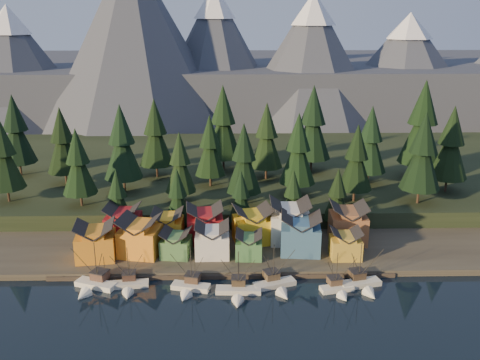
{
  "coord_description": "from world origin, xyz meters",
  "views": [
    {
      "loc": [
        1.71,
        -95.24,
        58.88
      ],
      "look_at": [
        4.51,
        30.0,
        19.01
      ],
      "focal_mm": 40.0,
      "sensor_mm": 36.0,
      "label": 1
    }
  ],
  "objects_px": {
    "boat_5": "(339,284)",
    "boat_6": "(363,279)",
    "boat_0": "(93,280)",
    "boat_3": "(238,287)",
    "boat_2": "(189,282)",
    "boat_4": "(277,280)",
    "house_back_1": "(168,226)",
    "house_front_0": "(95,240)",
    "house_front_1": "(140,235)",
    "boat_1": "(128,281)",
    "house_back_0": "(123,222)"
  },
  "relations": [
    {
      "from": "boat_6",
      "to": "house_front_0",
      "type": "height_order",
      "value": "house_front_0"
    },
    {
      "from": "house_back_0",
      "to": "house_front_0",
      "type": "bearing_deg",
      "value": -108.14
    },
    {
      "from": "boat_4",
      "to": "house_front_1",
      "type": "height_order",
      "value": "house_front_1"
    },
    {
      "from": "boat_1",
      "to": "boat_2",
      "type": "distance_m",
      "value": 13.63
    },
    {
      "from": "boat_5",
      "to": "boat_6",
      "type": "xyz_separation_m",
      "value": [
        5.77,
        1.84,
        0.16
      ]
    },
    {
      "from": "boat_2",
      "to": "boat_3",
      "type": "xyz_separation_m",
      "value": [
        10.66,
        -1.97,
        -0.24
      ]
    },
    {
      "from": "boat_2",
      "to": "boat_4",
      "type": "height_order",
      "value": "boat_4"
    },
    {
      "from": "house_front_0",
      "to": "house_back_0",
      "type": "relative_size",
      "value": 1.07
    },
    {
      "from": "house_front_0",
      "to": "boat_1",
      "type": "bearing_deg",
      "value": -58.52
    },
    {
      "from": "boat_3",
      "to": "house_front_0",
      "type": "height_order",
      "value": "house_front_0"
    },
    {
      "from": "boat_3",
      "to": "boat_4",
      "type": "height_order",
      "value": "boat_4"
    },
    {
      "from": "house_front_0",
      "to": "boat_6",
      "type": "bearing_deg",
      "value": -18.9
    },
    {
      "from": "boat_6",
      "to": "boat_1",
      "type": "bearing_deg",
      "value": 164.77
    },
    {
      "from": "boat_0",
      "to": "house_back_0",
      "type": "height_order",
      "value": "house_back_0"
    },
    {
      "from": "boat_3",
      "to": "boat_0",
      "type": "bearing_deg",
      "value": 176.91
    },
    {
      "from": "house_back_1",
      "to": "boat_2",
      "type": "bearing_deg",
      "value": -71.96
    },
    {
      "from": "house_front_1",
      "to": "boat_4",
      "type": "bearing_deg",
      "value": -14.89
    },
    {
      "from": "boat_3",
      "to": "boat_5",
      "type": "distance_m",
      "value": 21.9
    },
    {
      "from": "boat_2",
      "to": "boat_4",
      "type": "relative_size",
      "value": 0.99
    },
    {
      "from": "boat_0",
      "to": "boat_1",
      "type": "xyz_separation_m",
      "value": [
        7.82,
        0.03,
        -0.35
      ]
    },
    {
      "from": "boat_1",
      "to": "house_back_1",
      "type": "xyz_separation_m",
      "value": [
        6.61,
        21.51,
        4.11
      ]
    },
    {
      "from": "house_front_0",
      "to": "house_back_1",
      "type": "bearing_deg",
      "value": 22.2
    },
    {
      "from": "house_front_1",
      "to": "house_back_1",
      "type": "xyz_separation_m",
      "value": [
        6.07,
        7.02,
        -0.57
      ]
    },
    {
      "from": "house_front_0",
      "to": "house_front_1",
      "type": "bearing_deg",
      "value": 4.46
    },
    {
      "from": "house_back_1",
      "to": "boat_4",
      "type": "bearing_deg",
      "value": -39.14
    },
    {
      "from": "boat_5",
      "to": "house_back_0",
      "type": "distance_m",
      "value": 57.93
    },
    {
      "from": "boat_1",
      "to": "house_back_0",
      "type": "height_order",
      "value": "house_back_0"
    },
    {
      "from": "boat_6",
      "to": "house_front_1",
      "type": "relative_size",
      "value": 1.03
    },
    {
      "from": "house_front_1",
      "to": "boat_5",
      "type": "bearing_deg",
      "value": -10.36
    },
    {
      "from": "boat_5",
      "to": "boat_6",
      "type": "height_order",
      "value": "boat_6"
    },
    {
      "from": "boat_0",
      "to": "boat_3",
      "type": "relative_size",
      "value": 1.06
    },
    {
      "from": "boat_3",
      "to": "boat_5",
      "type": "bearing_deg",
      "value": 4.6
    },
    {
      "from": "boat_1",
      "to": "house_back_1",
      "type": "bearing_deg",
      "value": 67.13
    },
    {
      "from": "boat_2",
      "to": "boat_0",
      "type": "bearing_deg",
      "value": -170.04
    },
    {
      "from": "house_front_0",
      "to": "house_front_1",
      "type": "relative_size",
      "value": 0.92
    },
    {
      "from": "boat_2",
      "to": "house_back_1",
      "type": "height_order",
      "value": "house_back_1"
    },
    {
      "from": "house_front_0",
      "to": "house_back_1",
      "type": "xyz_separation_m",
      "value": [
        16.41,
        9.05,
        -0.23
      ]
    },
    {
      "from": "boat_2",
      "to": "house_front_1",
      "type": "xyz_separation_m",
      "value": [
        -13.01,
        15.9,
        4.48
      ]
    },
    {
      "from": "boat_0",
      "to": "house_back_1",
      "type": "distance_m",
      "value": 26.2
    },
    {
      "from": "house_back_1",
      "to": "house_front_0",
      "type": "bearing_deg",
      "value": -149.92
    },
    {
      "from": "boat_6",
      "to": "boat_2",
      "type": "bearing_deg",
      "value": 166.52
    },
    {
      "from": "boat_0",
      "to": "boat_4",
      "type": "distance_m",
      "value": 40.58
    },
    {
      "from": "boat_2",
      "to": "house_front_1",
      "type": "bearing_deg",
      "value": 142.93
    },
    {
      "from": "boat_3",
      "to": "boat_6",
      "type": "height_order",
      "value": "boat_6"
    },
    {
      "from": "boat_4",
      "to": "boat_6",
      "type": "bearing_deg",
      "value": -19.85
    },
    {
      "from": "house_front_1",
      "to": "house_back_0",
      "type": "relative_size",
      "value": 1.17
    },
    {
      "from": "boat_4",
      "to": "house_front_1",
      "type": "relative_size",
      "value": 1.01
    },
    {
      "from": "boat_5",
      "to": "boat_6",
      "type": "distance_m",
      "value": 6.06
    },
    {
      "from": "boat_4",
      "to": "house_front_0",
      "type": "height_order",
      "value": "house_front_0"
    },
    {
      "from": "boat_3",
      "to": "boat_6",
      "type": "bearing_deg",
      "value": 8.02
    }
  ]
}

